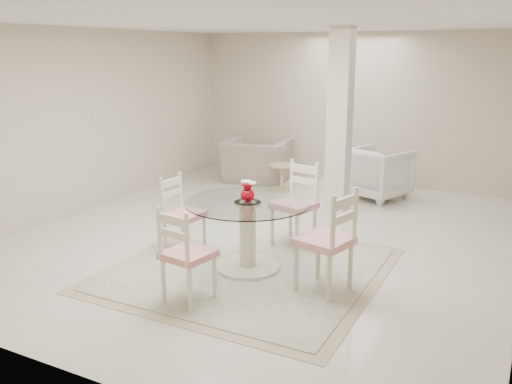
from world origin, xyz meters
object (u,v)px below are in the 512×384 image
at_px(dining_chair_east, 331,234).
at_px(recliner_taupe, 256,160).
at_px(column, 340,125).
at_px(dining_table, 248,235).
at_px(red_vase, 248,192).
at_px(side_table, 282,179).
at_px(dining_chair_west, 179,208).
at_px(dining_chair_south, 183,248).
at_px(dining_chair_north, 298,198).
at_px(armchair_white, 377,173).

bearing_deg(dining_chair_east, recliner_taupe, -130.82).
xyz_separation_m(column, dining_table, (-0.20, -2.42, -0.95)).
relative_size(red_vase, side_table, 0.51).
relative_size(red_vase, dining_chair_east, 0.20).
distance_m(column, dining_chair_west, 2.69).
bearing_deg(dining_chair_south, dining_chair_north, -89.69).
xyz_separation_m(dining_chair_east, armchair_white, (-0.56, 3.85, -0.21)).
bearing_deg(side_table, dining_table, -71.58).
relative_size(dining_chair_north, recliner_taupe, 0.97).
bearing_deg(dining_chair_north, armchair_white, 96.76).
relative_size(dining_chair_west, side_table, 2.21).
relative_size(dining_chair_east, dining_chair_north, 1.04).
distance_m(recliner_taupe, side_table, 0.91).
height_order(dining_table, dining_chair_south, dining_chair_south).
distance_m(dining_chair_north, armchair_white, 2.70).
bearing_deg(dining_chair_west, red_vase, -93.88).
relative_size(dining_table, red_vase, 5.80).
bearing_deg(armchair_white, side_table, 33.20).
bearing_deg(dining_chair_west, dining_table, -94.04).
distance_m(red_vase, armchair_white, 3.75).
distance_m(column, dining_chair_east, 2.80).
relative_size(red_vase, armchair_white, 0.26).
height_order(column, dining_table, column).
relative_size(dining_chair_west, recliner_taupe, 0.86).
bearing_deg(column, side_table, 144.43).
relative_size(recliner_taupe, armchair_white, 1.31).
xyz_separation_m(dining_chair_north, dining_chair_west, (-1.17, -0.86, -0.07)).
distance_m(column, recliner_taupe, 2.69).
bearing_deg(dining_chair_east, side_table, -135.46).
relative_size(dining_chair_east, dining_chair_south, 1.12).
height_order(red_vase, dining_chair_north, dining_chair_north).
bearing_deg(side_table, dining_chair_north, -61.42).
bearing_deg(red_vase, column, 85.38).
xyz_separation_m(column, dining_chair_west, (-1.20, -2.27, -0.81)).
bearing_deg(red_vase, side_table, 108.44).
bearing_deg(dining_chair_north, column, 101.54).
height_order(column, side_table, column).
xyz_separation_m(dining_table, side_table, (-1.12, 3.36, -0.19)).
xyz_separation_m(red_vase, dining_chair_east, (1.01, -0.16, -0.27)).
xyz_separation_m(red_vase, dining_chair_south, (-0.15, -1.01, -0.34)).
bearing_deg(red_vase, dining_table, -95.71).
xyz_separation_m(column, armchair_white, (0.26, 1.27, -0.93)).
bearing_deg(dining_chair_east, dining_table, -85.70).
bearing_deg(dining_chair_south, armchair_white, -88.20).
relative_size(column, dining_chair_east, 2.26).
height_order(dining_chair_west, recliner_taupe, dining_chair_west).
xyz_separation_m(red_vase, dining_chair_west, (-1.01, 0.15, -0.36)).
xyz_separation_m(column, recliner_taupe, (-2.07, 1.42, -0.96)).
bearing_deg(recliner_taupe, column, 136.10).
bearing_deg(dining_chair_north, dining_chair_east, -40.96).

